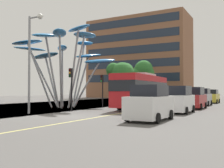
# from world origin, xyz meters

# --- Properties ---
(ground) EXTENTS (120.00, 240.00, 0.10)m
(ground) POSITION_xyz_m (-0.67, 0.00, -0.05)
(ground) COLOR #54514F
(red_bus) EXTENTS (3.07, 10.51, 3.58)m
(red_bus) POSITION_xyz_m (1.80, 9.73, 1.96)
(red_bus) COLOR red
(red_bus) RESTS_ON ground
(leaf_sculpture) EXTENTS (10.69, 9.99, 8.43)m
(leaf_sculpture) POSITION_xyz_m (-6.46, 7.67, 6.39)
(leaf_sculpture) COLOR #9EA0A5
(leaf_sculpture) RESTS_ON ground
(traffic_light_kerb_near) EXTENTS (0.28, 0.42, 3.82)m
(traffic_light_kerb_near) POSITION_xyz_m (-2.46, 3.50, 2.76)
(traffic_light_kerb_near) COLOR black
(traffic_light_kerb_near) RESTS_ON ground
(traffic_light_kerb_far) EXTENTS (0.28, 0.42, 3.52)m
(traffic_light_kerb_far) POSITION_xyz_m (-2.54, 9.02, 2.55)
(traffic_light_kerb_far) COLOR black
(traffic_light_kerb_far) RESTS_ON ground
(car_parked_near) EXTENTS (2.05, 4.15, 2.20)m
(car_parked_near) POSITION_xyz_m (6.20, 0.21, 1.04)
(car_parked_near) COLOR silver
(car_parked_near) RESTS_ON ground
(car_parked_mid) EXTENTS (1.98, 4.06, 2.23)m
(car_parked_mid) POSITION_xyz_m (6.36, 6.55, 1.04)
(car_parked_mid) COLOR silver
(car_parked_mid) RESTS_ON ground
(car_parked_far) EXTENTS (1.94, 4.20, 2.20)m
(car_parked_far) POSITION_xyz_m (6.43, 12.43, 1.02)
(car_parked_far) COLOR maroon
(car_parked_far) RESTS_ON ground
(car_side_street) EXTENTS (1.99, 4.05, 2.10)m
(car_side_street) POSITION_xyz_m (6.06, 18.86, 1.00)
(car_side_street) COLOR gray
(car_side_street) RESTS_ON ground
(car_far_side) EXTENTS (2.04, 4.48, 1.99)m
(car_far_side) POSITION_xyz_m (6.15, 25.80, 0.95)
(car_far_side) COLOR gold
(car_far_side) RESTS_ON ground
(street_lamp) EXTENTS (1.44, 0.44, 7.84)m
(street_lamp) POSITION_xyz_m (-3.51, -0.13, 4.96)
(street_lamp) COLOR gray
(street_lamp) RESTS_ON ground
(tree_pavement_near) EXTENTS (4.62, 3.95, 6.44)m
(tree_pavement_near) POSITION_xyz_m (-7.24, 23.03, 4.67)
(tree_pavement_near) COLOR brown
(tree_pavement_near) RESTS_ON ground
(tree_pavement_far) EXTENTS (4.73, 4.75, 7.74)m
(tree_pavement_far) POSITION_xyz_m (-7.54, 32.99, 5.16)
(tree_pavement_far) COLOR brown
(tree_pavement_far) RESTS_ON ground
(backdrop_building) EXTENTS (25.65, 10.88, 20.29)m
(backdrop_building) POSITION_xyz_m (-14.78, 47.86, 10.15)
(backdrop_building) COLOR brown
(backdrop_building) RESTS_ON ground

